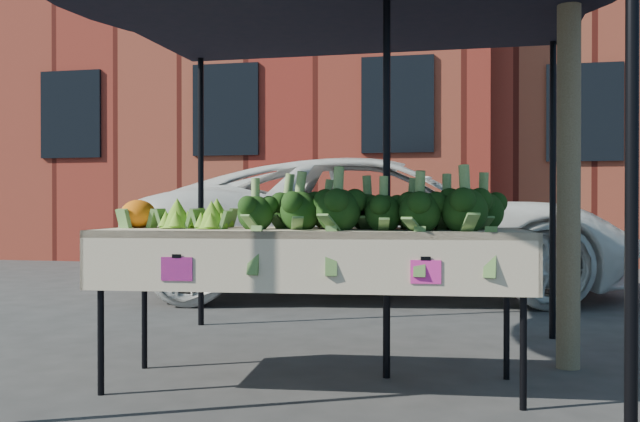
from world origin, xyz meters
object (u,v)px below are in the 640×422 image
(vehicle, at_px, (382,51))
(street_tree, at_px, (569,32))
(table, at_px, (312,308))
(canopy, at_px, (332,151))

(vehicle, distance_m, street_tree, 3.90)
(table, bearing_deg, vehicle, 92.22)
(table, distance_m, canopy, 1.00)
(canopy, height_order, street_tree, street_tree)
(table, relative_size, street_tree, 0.58)
(canopy, distance_m, street_tree, 1.68)
(vehicle, height_order, street_tree, vehicle)
(canopy, relative_size, street_tree, 0.74)
(table, height_order, vehicle, vehicle)
(table, bearing_deg, street_tree, 28.47)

